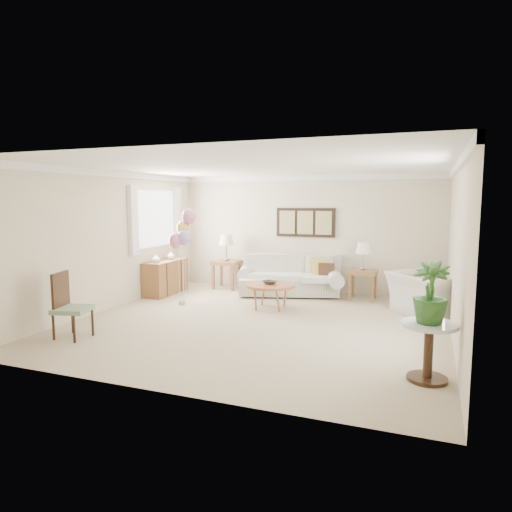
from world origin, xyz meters
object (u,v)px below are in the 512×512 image
Objects in this scene: balloon_cluster at (183,231)px; sofa at (290,279)px; armchair at (427,295)px; accent_chair at (68,304)px; coffee_table at (270,286)px.

sofa is at bearing 44.91° from balloon_cluster.
accent_chair reaches higher than armchair.
sofa is 2.16× the size of armchair.
balloon_cluster is at bearing 78.37° from accent_chair.
armchair is 1.20× the size of accent_chair.
armchair is (2.78, 0.49, -0.05)m from coffee_table.
accent_chair reaches higher than sofa.
armchair is at bearing 33.45° from accent_chair.
accent_chair is at bearing -128.25° from coffee_table.
coffee_table is 0.96× the size of accent_chair.
coffee_table is at bearing 51.75° from accent_chair.
sofa is 4.72m from accent_chair.
coffee_table is at bearing 57.65° from armchair.
sofa is 1.37m from coffee_table.
balloon_cluster is (-1.70, -0.29, 1.01)m from coffee_table.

